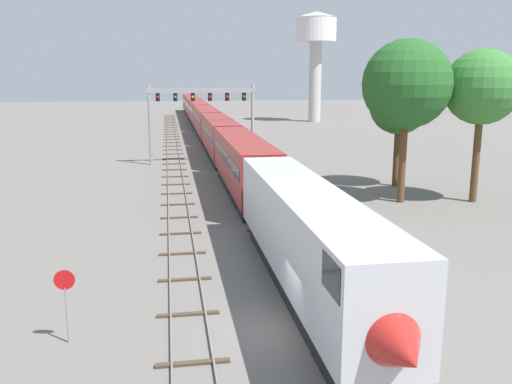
{
  "coord_description": "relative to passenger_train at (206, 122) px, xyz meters",
  "views": [
    {
      "loc": [
        -4.09,
        -19.29,
        9.8
      ],
      "look_at": [
        1.0,
        12.0,
        3.0
      ],
      "focal_mm": 38.16,
      "sensor_mm": 36.0,
      "label": 1
    }
  ],
  "objects": [
    {
      "name": "stop_sign",
      "position": [
        -10.0,
        -66.87,
        -0.74
      ],
      "size": [
        0.76,
        0.08,
        2.88
      ],
      "color": "gray",
      "rests_on": "ground"
    },
    {
      "name": "track_main",
      "position": [
        0.0,
        -7.19,
        -2.55
      ],
      "size": [
        2.6,
        200.0,
        0.16
      ],
      "color": "slate",
      "rests_on": "ground"
    },
    {
      "name": "track_near",
      "position": [
        -5.5,
        -27.19,
        -2.55
      ],
      "size": [
        2.6,
        160.0,
        0.16
      ],
      "color": "slate",
      "rests_on": "ground"
    },
    {
      "name": "trackside_tree_left",
      "position": [
        14.15,
        -40.74,
        4.64
      ],
      "size": [
        5.25,
        5.25,
        9.93
      ],
      "color": "brown",
      "rests_on": "ground"
    },
    {
      "name": "trackside_tree_right",
      "position": [
        17.66,
        -47.72,
        6.27
      ],
      "size": [
        5.73,
        5.73,
        11.82
      ],
      "color": "brown",
      "rests_on": "ground"
    },
    {
      "name": "signal_gantry",
      "position": [
        -2.25,
        -25.06,
        3.83
      ],
      "size": [
        12.1,
        0.49,
        8.77
      ],
      "color": "#999BA0",
      "rests_on": "ground"
    },
    {
      "name": "water_tower",
      "position": [
        25.5,
        28.79,
        14.9
      ],
      "size": [
        8.63,
        8.63,
        22.9
      ],
      "color": "beige",
      "rests_on": "ground"
    },
    {
      "name": "passenger_train",
      "position": [
        0.0,
        0.0,
        0.0
      ],
      "size": [
        3.04,
        146.86,
        4.8
      ],
      "color": "silver",
      "rests_on": "ground"
    },
    {
      "name": "trackside_tree_mid",
      "position": [
        11.93,
        -46.93,
        6.51
      ],
      "size": [
        6.78,
        6.78,
        12.56
      ],
      "color": "brown",
      "rests_on": "ground"
    },
    {
      "name": "ground_plane",
      "position": [
        -2.0,
        -67.19,
        -2.61
      ],
      "size": [
        400.0,
        400.0,
        0.0
      ],
      "primitive_type": "plane",
      "color": "slate"
    }
  ]
}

